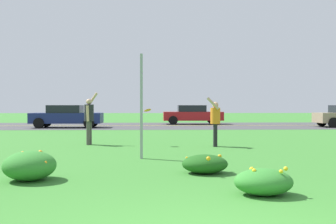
{
  "coord_description": "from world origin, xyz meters",
  "views": [
    {
      "loc": [
        -0.63,
        -3.88,
        1.43
      ],
      "look_at": [
        -0.15,
        8.96,
        1.22
      ],
      "focal_mm": 42.98,
      "sensor_mm": 36.0,
      "label": 1
    }
  ],
  "objects": [
    {
      "name": "daylily_clump_mid_center",
      "position": [
        1.13,
        2.43,
        0.21
      ],
      "size": [
        0.94,
        0.76,
        0.47
      ],
      "color": "#337F2D",
      "rests_on": "ground"
    },
    {
      "name": "highway_center_stripe",
      "position": [
        0.0,
        24.53,
        0.01
      ],
      "size": [
        120.0,
        0.16,
        0.0
      ],
      "primitive_type": "cube",
      "color": "yellow",
      "rests_on": "ground"
    },
    {
      "name": "frisbee_orange",
      "position": [
        -0.82,
        10.45,
        1.26
      ],
      "size": [
        0.26,
        0.25,
        0.15
      ],
      "color": "orange"
    },
    {
      "name": "ground_plane",
      "position": [
        0.0,
        12.26,
        0.0
      ],
      "size": [
        120.0,
        120.0,
        0.0
      ],
      "primitive_type": "plane",
      "color": "#387A2D"
    },
    {
      "name": "person_catcher_orange_shirt",
      "position": [
        1.53,
        9.99,
        0.93
      ],
      "size": [
        0.5,
        0.52,
        1.72
      ],
      "color": "orange",
      "rests_on": "ground"
    },
    {
      "name": "sign_post_near_path",
      "position": [
        -0.94,
        6.91,
        1.41
      ],
      "size": [
        0.07,
        0.1,
        2.81
      ],
      "color": "#93969B",
      "rests_on": "ground"
    },
    {
      "name": "daylily_clump_front_center",
      "position": [
        0.46,
        4.51,
        0.2
      ],
      "size": [
        0.97,
        0.85,
        0.41
      ],
      "color": "#1E5619",
      "rests_on": "ground"
    },
    {
      "name": "car_red_center_right",
      "position": [
        2.4,
        26.76,
        0.74
      ],
      "size": [
        4.5,
        2.0,
        1.45
      ],
      "color": "maroon",
      "rests_on": "ground"
    },
    {
      "name": "daylily_clump_front_right",
      "position": [
        -2.98,
        3.84,
        0.28
      ],
      "size": [
        0.99,
        1.05,
        0.56
      ],
      "color": "#337F2D",
      "rests_on": "ground"
    },
    {
      "name": "car_navy_center_left",
      "position": [
        -6.22,
        22.29,
        0.74
      ],
      "size": [
        4.5,
        2.0,
        1.45
      ],
      "color": "navy",
      "rests_on": "ground"
    },
    {
      "name": "highway_strip",
      "position": [
        0.0,
        24.53,
        0.0
      ],
      "size": [
        120.0,
        9.92,
        0.01
      ],
      "primitive_type": "cube",
      "color": "#424244",
      "rests_on": "ground"
    },
    {
      "name": "person_thrower_dark_shirt",
      "position": [
        -2.95,
        10.82,
        1.01
      ],
      "size": [
        0.48,
        0.51,
        1.91
      ],
      "color": "#232328",
      "rests_on": "ground"
    }
  ]
}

